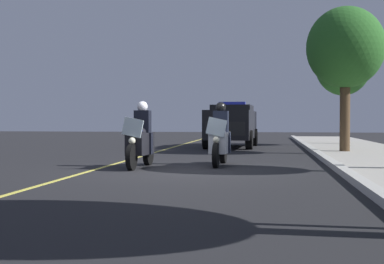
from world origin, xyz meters
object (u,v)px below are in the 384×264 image
object	(u,v)px
police_motorcycle_lead_left	(140,141)
tree_behind_suv	(343,64)
police_motorcycle_lead_right	(220,140)
police_suv	(232,124)
tree_far_back	(345,48)

from	to	relation	value
police_motorcycle_lead_left	tree_behind_suv	xyz separation A→B (m)	(-12.65, 6.83, 3.24)
police_motorcycle_lead_left	tree_behind_suv	bearing A→B (deg)	151.64
police_motorcycle_lead_right	police_suv	bearing A→B (deg)	-178.00
police_motorcycle_lead_left	police_suv	bearing A→B (deg)	170.85
police_motorcycle_lead_left	tree_behind_suv	size ratio (longest dim) A/B	0.40
police_motorcycle_lead_left	tree_far_back	world-z (taller)	tree_far_back
police_motorcycle_lead_right	tree_behind_suv	xyz separation A→B (m)	(-11.71, 4.86, 3.24)
police_motorcycle_lead_left	tree_far_back	bearing A→B (deg)	136.50
tree_far_back	tree_behind_suv	xyz separation A→B (m)	(-6.32, 0.82, 0.12)
police_suv	tree_behind_suv	bearing A→B (deg)	115.35
police_motorcycle_lead_left	police_suv	xyz separation A→B (m)	(-10.20, 1.64, 0.37)
police_motorcycle_lead_left	tree_far_back	xyz separation A→B (m)	(-6.34, 6.01, 3.12)
police_suv	tree_behind_suv	size ratio (longest dim) A/B	0.92
police_motorcycle_lead_left	police_motorcycle_lead_right	distance (m)	2.18
police_motorcycle_lead_right	tree_behind_suv	bearing A→B (deg)	157.45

